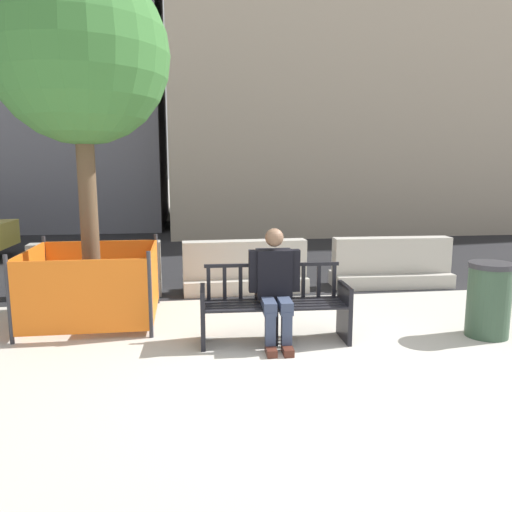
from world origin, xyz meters
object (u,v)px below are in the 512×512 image
object	(u,v)px
jersey_barrier_right	(391,267)
street_tree	(80,56)
seated_person	(275,284)
trash_bin	(489,300)
street_bench	(274,308)
jersey_barrier_centre	(245,271)
jersey_barrier_left	(97,274)
construction_fence	(93,282)

from	to	relation	value
jersey_barrier_right	street_tree	distance (m)	5.69
seated_person	jersey_barrier_right	distance (m)	3.53
street_tree	trash_bin	world-z (taller)	street_tree
street_bench	jersey_barrier_centre	bearing A→B (deg)	91.05
street_bench	seated_person	xyz separation A→B (m)	(-0.01, -0.06, 0.29)
jersey_barrier_left	jersey_barrier_right	distance (m)	4.86
jersey_barrier_left	jersey_barrier_right	world-z (taller)	same
construction_fence	trash_bin	xyz separation A→B (m)	(4.75, -1.30, -0.07)
jersey_barrier_left	trash_bin	bearing A→B (deg)	-28.95
street_bench	construction_fence	bearing A→B (deg)	153.28
jersey_barrier_right	construction_fence	size ratio (longest dim) A/B	1.26
street_bench	jersey_barrier_left	world-z (taller)	street_bench
jersey_barrier_left	jersey_barrier_right	xyz separation A→B (m)	(4.85, -0.09, 0.00)
street_bench	jersey_barrier_right	world-z (taller)	street_bench
trash_bin	jersey_barrier_centre	bearing A→B (deg)	134.58
jersey_barrier_left	street_bench	bearing A→B (deg)	-46.67
jersey_barrier_centre	street_bench	bearing A→B (deg)	-88.95
street_bench	trash_bin	size ratio (longest dim) A/B	1.92
street_tree	construction_fence	world-z (taller)	street_tree
jersey_barrier_centre	trash_bin	bearing A→B (deg)	-45.42
street_bench	trash_bin	world-z (taller)	trash_bin
jersey_barrier_left	street_tree	xyz separation A→B (m)	(0.19, -1.43, 2.98)
jersey_barrier_left	jersey_barrier_right	size ratio (longest dim) A/B	1.00
jersey_barrier_right	street_tree	size ratio (longest dim) A/B	0.46
seated_person	construction_fence	xyz separation A→B (m)	(-2.20, 1.17, -0.17)
jersey_barrier_centre	jersey_barrier_left	bearing A→B (deg)	177.48
jersey_barrier_right	street_bench	bearing A→B (deg)	-135.22
seated_person	trash_bin	world-z (taller)	seated_person
street_tree	street_bench	bearing A→B (deg)	-26.72
street_bench	jersey_barrier_right	xyz separation A→B (m)	(2.46, 2.44, -0.06)
jersey_barrier_left	street_tree	world-z (taller)	street_tree
street_tree	seated_person	bearing A→B (deg)	-27.94
jersey_barrier_centre	jersey_barrier_left	xyz separation A→B (m)	(-2.35, 0.10, 0.00)
jersey_barrier_right	trash_bin	xyz separation A→B (m)	(0.08, -2.64, 0.11)
jersey_barrier_centre	jersey_barrier_right	distance (m)	2.51
seated_person	trash_bin	distance (m)	2.56
seated_person	construction_fence	world-z (taller)	seated_person
street_tree	jersey_barrier_centre	bearing A→B (deg)	31.50
street_bench	construction_fence	xyz separation A→B (m)	(-2.20, 1.11, 0.12)
street_bench	street_tree	bearing A→B (deg)	153.28
construction_fence	trash_bin	bearing A→B (deg)	-15.35
construction_fence	street_tree	bearing A→B (deg)	0.00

